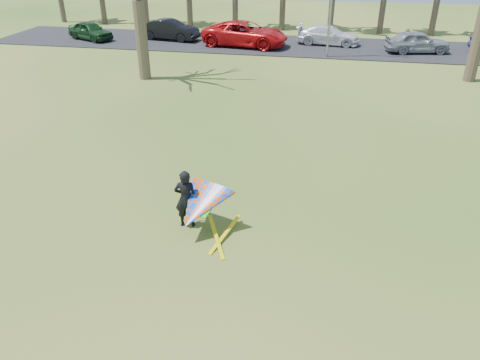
% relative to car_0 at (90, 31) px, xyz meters
% --- Properties ---
extents(ground, '(100.00, 100.00, 0.00)m').
position_rel_car_0_xyz_m(ground, '(15.82, -24.02, -0.72)').
color(ground, '#215512').
rests_on(ground, ground).
extents(parking_strip, '(46.00, 7.00, 0.06)m').
position_rel_car_0_xyz_m(parking_strip, '(15.82, 0.98, -0.69)').
color(parking_strip, black).
rests_on(parking_strip, ground).
extents(car_0, '(4.15, 3.04, 1.31)m').
position_rel_car_0_xyz_m(car_0, '(0.00, 0.00, 0.00)').
color(car_0, '#173A1B').
rests_on(car_0, parking_strip).
extents(car_1, '(4.65, 2.25, 1.47)m').
position_rel_car_0_xyz_m(car_1, '(5.95, 1.11, 0.08)').
color(car_1, black).
rests_on(car_1, parking_strip).
extents(car_2, '(6.40, 3.59, 1.69)m').
position_rel_car_0_xyz_m(car_2, '(11.93, 0.13, 0.19)').
color(car_2, red).
rests_on(car_2, parking_strip).
extents(car_3, '(4.68, 2.26, 1.31)m').
position_rel_car_0_xyz_m(car_3, '(17.77, 1.73, -0.00)').
color(car_3, white).
rests_on(car_3, parking_strip).
extents(car_4, '(4.49, 2.51, 1.44)m').
position_rel_car_0_xyz_m(car_4, '(23.78, 0.27, 0.06)').
color(car_4, gray).
rests_on(car_4, parking_strip).
extents(kite_flyer, '(2.13, 2.39, 2.02)m').
position_rel_car_0_xyz_m(kite_flyer, '(14.86, -23.20, 0.13)').
color(kite_flyer, black).
rests_on(kite_flyer, ground).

